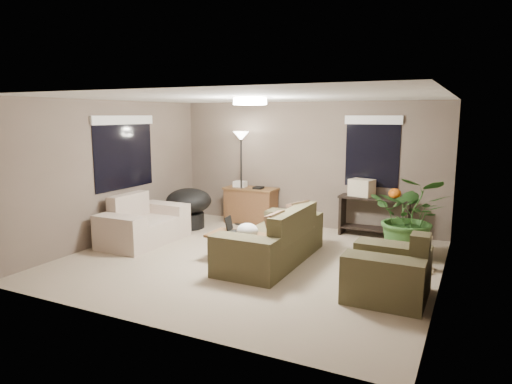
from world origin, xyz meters
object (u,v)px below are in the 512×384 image
at_px(main_sofa, 274,242).
at_px(console_table, 374,214).
at_px(floor_lamp, 241,147).
at_px(houseplant, 410,226).
at_px(armchair, 389,274).
at_px(papasan_chair, 189,205).
at_px(loveseat, 143,226).
at_px(cat_scratching_post, 423,256).
at_px(coffee_table, 240,238).
at_px(desk, 251,205).

distance_m(main_sofa, console_table, 2.39).
distance_m(floor_lamp, houseplant, 3.69).
relative_size(armchair, papasan_chair, 0.98).
height_order(armchair, floor_lamp, floor_lamp).
bearing_deg(main_sofa, armchair, -20.05).
bearing_deg(papasan_chair, loveseat, -96.62).
bearing_deg(cat_scratching_post, main_sofa, -165.55).
xyz_separation_m(console_table, papasan_chair, (-3.47, -0.94, 0.03)).
height_order(loveseat, console_table, loveseat).
relative_size(main_sofa, houseplant, 1.67).
bearing_deg(cat_scratching_post, houseplant, 114.82).
bearing_deg(console_table, armchair, -74.65).
distance_m(papasan_chair, floor_lamp, 1.57).
height_order(armchair, console_table, armchair).
relative_size(armchair, floor_lamp, 0.52).
relative_size(coffee_table, desk, 0.91).
bearing_deg(loveseat, houseplant, 15.14).
height_order(console_table, houseplant, houseplant).
height_order(main_sofa, coffee_table, main_sofa).
bearing_deg(armchair, loveseat, 171.87).
relative_size(floor_lamp, houseplant, 1.45).
relative_size(loveseat, armchair, 1.60).
height_order(armchair, desk, armchair).
height_order(loveseat, papasan_chair, loveseat).
xyz_separation_m(loveseat, papasan_chair, (0.14, 1.24, 0.17)).
bearing_deg(papasan_chair, floor_lamp, 42.75).
distance_m(coffee_table, desk, 2.51).
bearing_deg(coffee_table, console_table, 56.50).
xyz_separation_m(console_table, floor_lamp, (-2.68, -0.21, 1.16)).
xyz_separation_m(main_sofa, cat_scratching_post, (2.12, 0.55, -0.08)).
relative_size(main_sofa, cat_scratching_post, 4.40).
bearing_deg(cat_scratching_post, armchair, -102.42).
bearing_deg(console_table, loveseat, -148.91).
bearing_deg(papasan_chair, houseplant, -0.66).
distance_m(console_table, papasan_chair, 3.60).
distance_m(main_sofa, desk, 2.55).
distance_m(loveseat, armchair, 4.43).
bearing_deg(coffee_table, loveseat, 175.25).
relative_size(desk, cat_scratching_post, 2.20).
distance_m(main_sofa, coffee_table, 0.53).
bearing_deg(coffee_table, cat_scratching_post, 16.49).
distance_m(coffee_table, console_table, 2.82).
distance_m(loveseat, floor_lamp, 2.54).
height_order(main_sofa, floor_lamp, floor_lamp).
height_order(papasan_chair, cat_scratching_post, papasan_chair).
distance_m(desk, console_table, 2.54).
height_order(console_table, papasan_chair, papasan_chair).
bearing_deg(armchair, coffee_table, 168.93).
distance_m(loveseat, coffee_table, 2.07).
xyz_separation_m(coffee_table, console_table, (1.56, 2.35, 0.08)).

